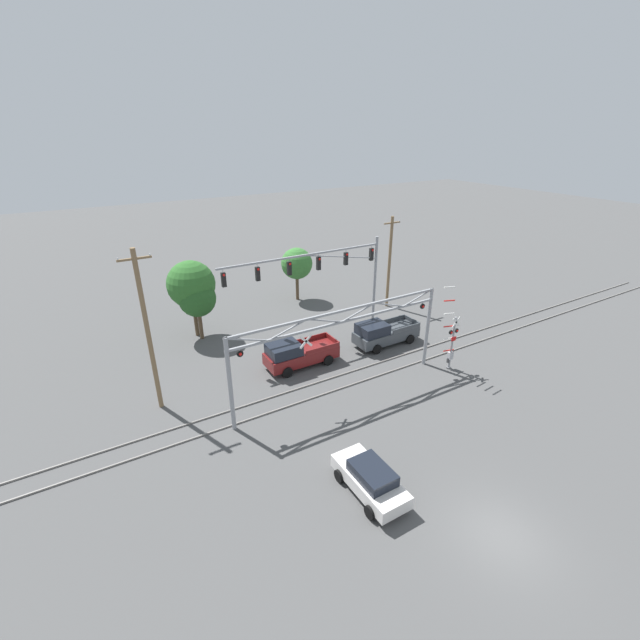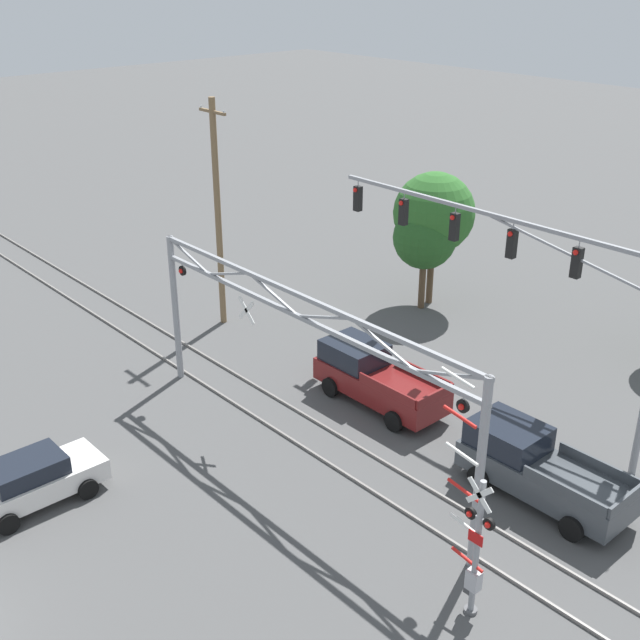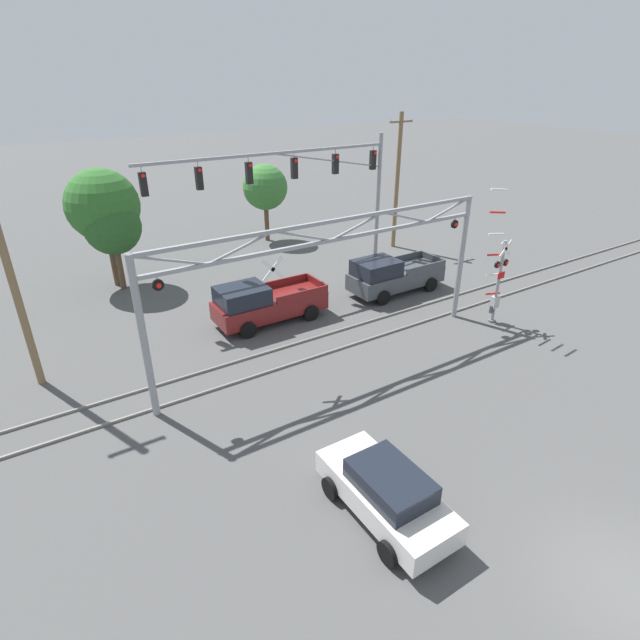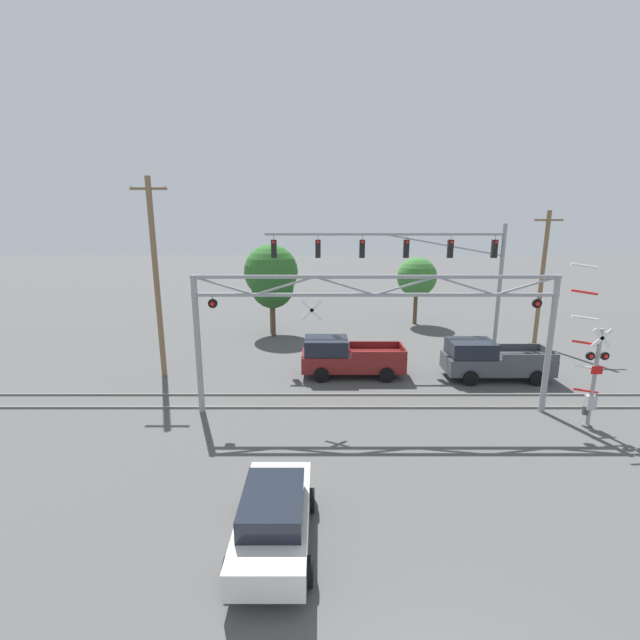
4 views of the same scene
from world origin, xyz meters
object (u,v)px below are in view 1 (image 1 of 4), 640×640
object	(u,v)px
crossing_signal_mast	(451,342)
utility_pole_right	(389,261)
pickup_truck_lead	(298,354)
pickup_truck_following	(383,333)
background_tree_beyond_span	(197,299)
background_tree_far_right_verge	(191,284)
sedan_waiting	(370,479)
background_tree_far_left_verge	(297,264)
traffic_signal_span	(333,270)
crossing_gantry	(341,336)
utility_pole_left	(148,331)

from	to	relation	value
crossing_signal_mast	utility_pole_right	size ratio (longest dim) A/B	0.75
pickup_truck_lead	pickup_truck_following	distance (m)	7.52
crossing_signal_mast	background_tree_beyond_span	bearing A→B (deg)	135.06
background_tree_far_right_verge	sedan_waiting	bearing A→B (deg)	-83.69
background_tree_far_left_verge	crossing_signal_mast	bearing A→B (deg)	-80.33
traffic_signal_span	utility_pole_right	world-z (taller)	utility_pole_right
utility_pole_right	pickup_truck_following	bearing A→B (deg)	-130.86
pickup_truck_following	background_tree_beyond_span	size ratio (longest dim) A/B	1.07
sedan_waiting	background_tree_far_right_verge	xyz separation A→B (m)	(-2.34, 21.16, 3.73)
sedan_waiting	utility_pole_right	distance (m)	24.17
crossing_gantry	pickup_truck_following	distance (m)	8.41
utility_pole_right	pickup_truck_lead	bearing A→B (deg)	-155.77
background_tree_far_left_verge	background_tree_far_right_verge	xyz separation A→B (m)	(-11.15, -3.00, 0.78)
background_tree_far_right_verge	background_tree_far_left_verge	bearing A→B (deg)	15.04
traffic_signal_span	sedan_waiting	distance (m)	17.66
traffic_signal_span	pickup_truck_lead	bearing A→B (deg)	-148.47
utility_pole_right	background_tree_far_right_verge	size ratio (longest dim) A/B	1.35
crossing_signal_mast	pickup_truck_lead	world-z (taller)	crossing_signal_mast
utility_pole_right	crossing_signal_mast	bearing A→B (deg)	-107.55
crossing_signal_mast	utility_pole_left	bearing A→B (deg)	162.87
pickup_truck_lead	crossing_gantry	bearing A→B (deg)	-79.62
traffic_signal_span	pickup_truck_following	xyz separation A→B (m)	(2.73, -3.39, -4.79)
background_tree_far_left_verge	pickup_truck_following	bearing A→B (deg)	-84.00
sedan_waiting	utility_pole_right	bearing A→B (deg)	49.44
utility_pole_right	background_tree_far_right_verge	distance (m)	18.13
background_tree_beyond_span	background_tree_far_left_verge	distance (m)	11.61
utility_pole_left	utility_pole_right	size ratio (longest dim) A/B	1.17
pickup_truck_following	utility_pole_left	xyz separation A→B (m)	(-17.28, 0.42, 4.24)
utility_pole_left	background_tree_far_left_verge	distance (m)	19.97
sedan_waiting	background_tree_far_left_verge	world-z (taller)	background_tree_far_left_verge
utility_pole_left	crossing_gantry	bearing A→B (deg)	-22.67
utility_pole_left	background_tree_beyond_span	bearing A→B (deg)	58.36
utility_pole_right	traffic_signal_span	bearing A→B (deg)	-160.48
traffic_signal_span	background_tree_beyond_span	distance (m)	11.09
pickup_truck_following	background_tree_far_right_verge	bearing A→B (deg)	143.21
crossing_signal_mast	traffic_signal_span	world-z (taller)	traffic_signal_span
background_tree_beyond_span	traffic_signal_span	bearing A→B (deg)	-28.35
pickup_truck_lead	background_tree_far_right_verge	distance (m)	10.72
traffic_signal_span	pickup_truck_lead	distance (m)	7.37
pickup_truck_lead	background_tree_far_right_verge	bearing A→B (deg)	119.17
background_tree_far_right_verge	crossing_gantry	bearing A→B (deg)	-66.62
pickup_truck_following	background_tree_far_right_verge	world-z (taller)	background_tree_far_right_verge
utility_pole_right	background_tree_beyond_span	world-z (taller)	utility_pole_right
pickup_truck_following	utility_pole_right	size ratio (longest dim) A/B	0.62
crossing_signal_mast	traffic_signal_span	distance (m)	10.53
utility_pole_left	background_tree_far_right_verge	world-z (taller)	utility_pole_left
crossing_gantry	traffic_signal_span	bearing A→B (deg)	61.83
pickup_truck_lead	background_tree_far_left_verge	bearing A→B (deg)	62.30
sedan_waiting	utility_pole_right	xyz separation A→B (m)	(15.53, 18.15, 3.71)
traffic_signal_span	background_tree_far_right_verge	xyz separation A→B (m)	(-9.71, 5.91, -1.27)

